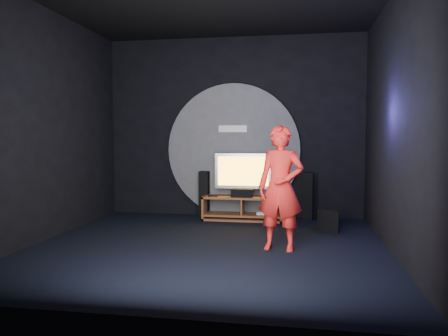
% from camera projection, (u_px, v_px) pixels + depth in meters
% --- Properties ---
extents(floor, '(5.00, 5.00, 0.00)m').
position_uv_depth(floor, '(208.00, 246.00, 6.23)').
color(floor, black).
rests_on(floor, ground).
extents(back_wall, '(5.00, 0.04, 3.50)m').
position_uv_depth(back_wall, '(234.00, 127.00, 8.57)').
color(back_wall, black).
rests_on(back_wall, ground).
extents(front_wall, '(5.00, 0.04, 3.50)m').
position_uv_depth(front_wall, '(147.00, 114.00, 3.65)').
color(front_wall, black).
rests_on(front_wall, ground).
extents(left_wall, '(0.04, 5.00, 3.50)m').
position_uv_depth(left_wall, '(44.00, 124.00, 6.52)').
color(left_wall, black).
rests_on(left_wall, ground).
extents(right_wall, '(0.04, 5.00, 3.50)m').
position_uv_depth(right_wall, '(395.00, 122.00, 5.69)').
color(right_wall, black).
rests_on(right_wall, ground).
extents(wall_disc_panel, '(2.60, 0.11, 2.60)m').
position_uv_depth(wall_disc_panel, '(233.00, 150.00, 8.54)').
color(wall_disc_panel, '#515156').
rests_on(wall_disc_panel, ground).
extents(media_console, '(1.49, 0.45, 0.45)m').
position_uv_depth(media_console, '(243.00, 210.00, 8.19)').
color(media_console, brown).
rests_on(media_console, ground).
extents(tv, '(1.07, 0.22, 0.80)m').
position_uv_depth(tv, '(243.00, 173.00, 8.21)').
color(tv, '#B9B9C1').
rests_on(tv, media_console).
extents(center_speaker, '(0.40, 0.15, 0.15)m').
position_uv_depth(center_speaker, '(242.00, 193.00, 8.08)').
color(center_speaker, black).
rests_on(center_speaker, media_console).
extents(remote, '(0.18, 0.05, 0.02)m').
position_uv_depth(remote, '(213.00, 196.00, 8.15)').
color(remote, black).
rests_on(remote, media_console).
extents(tower_speaker_left, '(0.18, 0.20, 0.90)m').
position_uv_depth(tower_speaker_left, '(204.00, 194.00, 8.49)').
color(tower_speaker_left, black).
rests_on(tower_speaker_left, ground).
extents(tower_speaker_right, '(0.18, 0.20, 0.90)m').
position_uv_depth(tower_speaker_right, '(307.00, 196.00, 8.25)').
color(tower_speaker_right, black).
rests_on(tower_speaker_right, ground).
extents(subwoofer, '(0.31, 0.31, 0.34)m').
position_uv_depth(subwoofer, '(328.00, 221.00, 7.21)').
color(subwoofer, black).
rests_on(subwoofer, ground).
extents(player, '(0.69, 0.52, 1.72)m').
position_uv_depth(player, '(281.00, 188.00, 5.98)').
color(player, red).
rests_on(player, ground).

